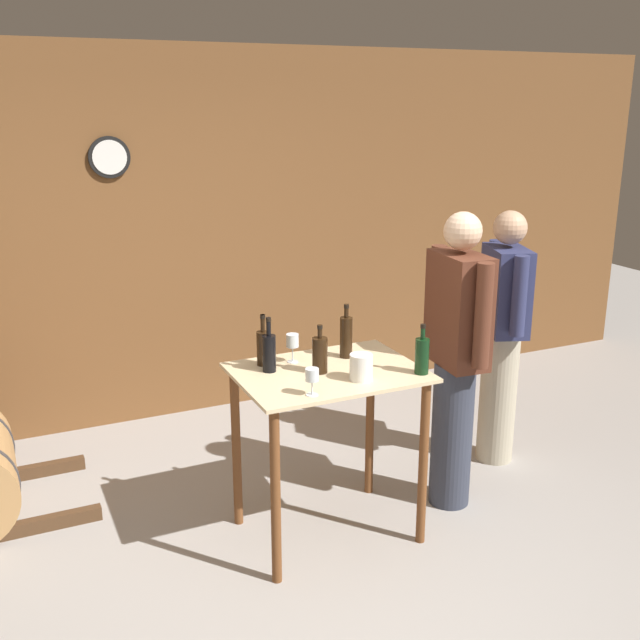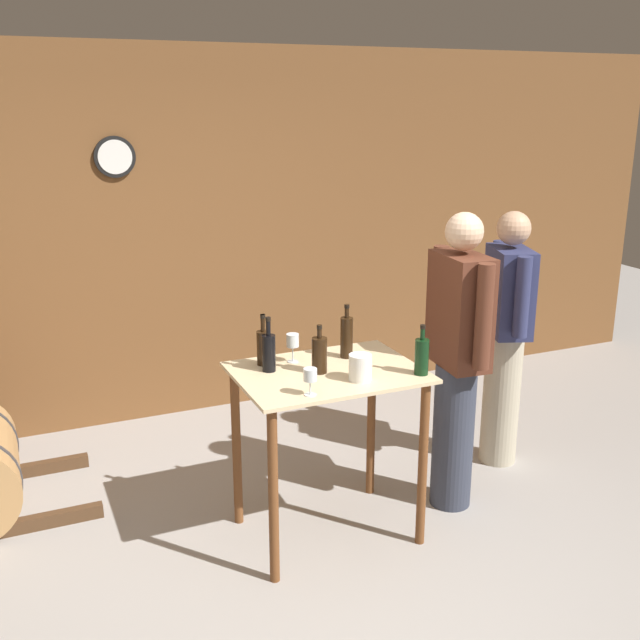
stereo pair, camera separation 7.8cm
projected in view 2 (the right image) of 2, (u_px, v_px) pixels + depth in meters
name	position (u px, v px, depth m)	size (l,w,h in m)	color
ground_plane	(333.00, 595.00, 3.65)	(14.00, 14.00, 0.00)	#9E9993
back_wall	(191.00, 237.00, 5.48)	(8.40, 0.08, 2.70)	brown
tasting_table	(328.00, 407.00, 3.97)	(0.96, 0.71, 0.96)	beige
wine_bottle_far_left	(269.00, 351.00, 3.88)	(0.07, 0.07, 0.29)	black
wine_bottle_left	(263.00, 346.00, 3.97)	(0.07, 0.07, 0.28)	black
wine_bottle_center	(319.00, 354.00, 3.86)	(0.08, 0.08, 0.26)	black
wine_bottle_right	(347.00, 336.00, 4.08)	(0.07, 0.07, 0.30)	black
wine_bottle_far_right	(422.00, 355.00, 3.84)	(0.07, 0.07, 0.27)	black
wine_glass_near_left	(310.00, 376.00, 3.56)	(0.07, 0.07, 0.14)	silver
wine_glass_near_center	(293.00, 341.00, 4.01)	(0.07, 0.07, 0.16)	silver
ice_bucket	(360.00, 367.00, 3.76)	(0.12, 0.12, 0.14)	white
person_host	(506.00, 334.00, 4.77)	(0.34, 0.56, 1.67)	#B7AD93
person_visitor_with_scarf	(457.00, 357.00, 4.22)	(0.25, 0.59, 1.74)	#333847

